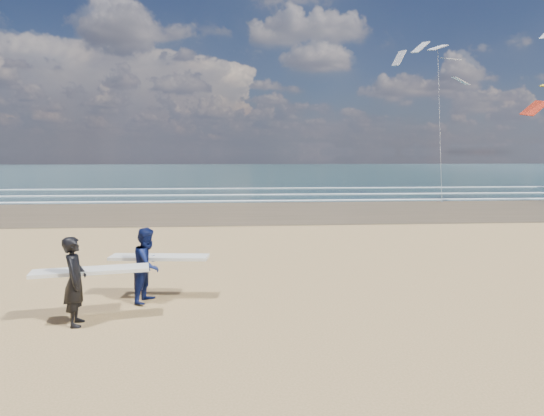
{
  "coord_description": "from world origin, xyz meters",
  "views": [
    {
      "loc": [
        2.9,
        -9.29,
        3.28
      ],
      "look_at": [
        4.07,
        6.0,
        1.5
      ],
      "focal_mm": 32.0,
      "sensor_mm": 36.0,
      "label": 1
    }
  ],
  "objects": [
    {
      "name": "surfer_near",
      "position": [
        -0.1,
        -0.06,
        0.87
      ],
      "size": [
        2.26,
        1.15,
        1.71
      ],
      "color": "black",
      "rests_on": "ground"
    },
    {
      "name": "ocean",
      "position": [
        20.0,
        72.0,
        0.01
      ],
      "size": [
        220.0,
        100.0,
        0.02
      ],
      "primitive_type": "cube",
      "color": "#193539",
      "rests_on": "ground"
    },
    {
      "name": "wet_sand_strip",
      "position": [
        20.0,
        18.0,
        0.01
      ],
      "size": [
        220.0,
        12.0,
        0.01
      ],
      "primitive_type": "cube",
      "color": "brown",
      "rests_on": "ground"
    },
    {
      "name": "kite_1",
      "position": [
        17.13,
        23.96,
        6.54
      ],
      "size": [
        5.79,
        4.74,
        11.88
      ],
      "color": "slate",
      "rests_on": "ground"
    },
    {
      "name": "foam_breakers",
      "position": [
        20.0,
        28.1,
        0.05
      ],
      "size": [
        220.0,
        11.7,
        0.05
      ],
      "color": "white",
      "rests_on": "ground"
    },
    {
      "name": "surfer_far",
      "position": [
        1.0,
        1.3,
        0.83
      ],
      "size": [
        2.24,
        1.19,
        1.64
      ],
      "color": "#0C1646",
      "rests_on": "ground"
    }
  ]
}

